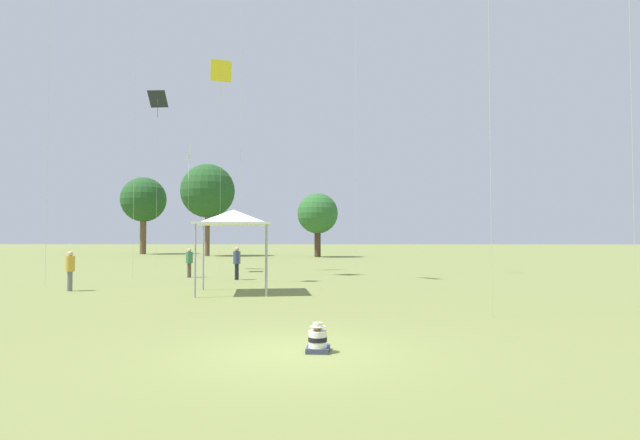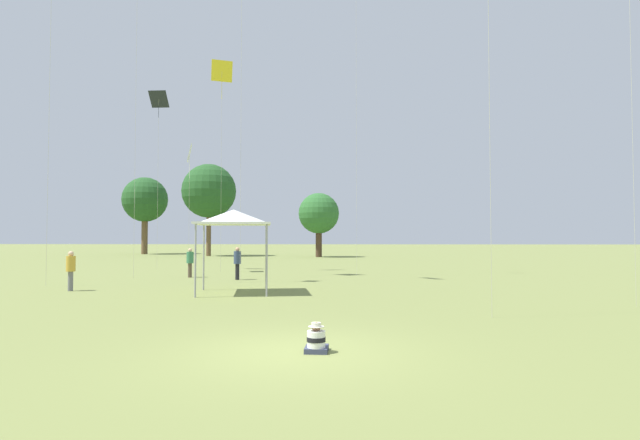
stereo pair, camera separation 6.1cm
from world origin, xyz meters
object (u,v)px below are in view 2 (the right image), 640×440
(person_standing_2, at_px, (190,260))
(kite_0, at_px, (222,75))
(canopy_tent, at_px, (234,218))
(distant_tree_1, at_px, (145,200))
(distant_tree_0, at_px, (209,191))
(seated_toddler, at_px, (316,340))
(kite_2, at_px, (159,103))
(distant_tree_2, at_px, (319,214))
(person_standing_1, at_px, (237,260))
(kite_6, at_px, (190,155))
(person_standing_0, at_px, (71,267))

(person_standing_2, xyz_separation_m, kite_0, (0.51, 4.80, 11.87))
(canopy_tent, xyz_separation_m, distant_tree_1, (-21.90, 45.16, 4.17))
(distant_tree_0, bearing_deg, seated_toddler, -72.47)
(kite_2, xyz_separation_m, distant_tree_2, (9.78, 22.90, -6.48))
(person_standing_2, distance_m, distant_tree_1, 42.09)
(person_standing_1, height_order, distant_tree_2, distant_tree_2)
(seated_toddler, bearing_deg, person_standing_2, 116.53)
(seated_toddler, distance_m, canopy_tent, 11.03)
(distant_tree_0, height_order, distant_tree_2, distant_tree_0)
(distant_tree_1, bearing_deg, kite_6, -63.95)
(distant_tree_0, distance_m, distant_tree_2, 13.79)
(kite_6, xyz_separation_m, distant_tree_2, (6.93, 25.10, -2.51))
(kite_0, height_order, distant_tree_2, kite_0)
(person_standing_0, relative_size, person_standing_2, 1.02)
(kite_0, relative_size, distant_tree_0, 1.26)
(person_standing_0, height_order, canopy_tent, canopy_tent)
(kite_6, height_order, distant_tree_1, distant_tree_1)
(person_standing_0, height_order, kite_2, kite_2)
(distant_tree_2, bearing_deg, kite_6, -105.44)
(kite_2, relative_size, distant_tree_2, 1.68)
(person_standing_1, xyz_separation_m, distant_tree_0, (-10.48, 32.82, 6.71))
(seated_toddler, xyz_separation_m, canopy_tent, (-3.83, 9.97, 2.75))
(kite_6, bearing_deg, person_standing_2, 48.28)
(distant_tree_0, bearing_deg, person_standing_2, -76.49)
(person_standing_1, relative_size, distant_tree_1, 0.17)
(canopy_tent, relative_size, distant_tree_2, 0.46)
(canopy_tent, relative_size, distant_tree_0, 0.30)
(kite_2, bearing_deg, distant_tree_0, -35.73)
(canopy_tent, relative_size, kite_2, 0.27)
(seated_toddler, distance_m, person_standing_1, 16.89)
(person_standing_0, distance_m, kite_0, 17.07)
(person_standing_0, bearing_deg, canopy_tent, 73.83)
(person_standing_0, bearing_deg, distant_tree_2, 154.65)
(distant_tree_0, distance_m, distant_tree_1, 12.00)
(kite_2, height_order, distant_tree_1, kite_2)
(seated_toddler, bearing_deg, kite_2, 119.36)
(person_standing_0, relative_size, distant_tree_2, 0.23)
(canopy_tent, xyz_separation_m, kite_2, (-8.18, 13.46, 8.36))
(canopy_tent, height_order, distant_tree_0, distant_tree_0)
(person_standing_1, xyz_separation_m, person_standing_2, (-2.93, 1.39, -0.06))
(person_standing_2, distance_m, canopy_tent, 8.81)
(person_standing_2, height_order, kite_6, kite_6)
(seated_toddler, height_order, kite_2, kite_2)
(seated_toddler, bearing_deg, kite_6, 115.55)
(person_standing_1, distance_m, kite_6, 9.17)
(seated_toddler, distance_m, person_standing_2, 19.23)
(person_standing_1, xyz_separation_m, kite_0, (-2.42, 6.19, 11.81))
(person_standing_2, distance_m, kite_0, 12.81)
(kite_0, distance_m, distant_tree_0, 28.29)
(distant_tree_0, bearing_deg, kite_0, -73.16)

